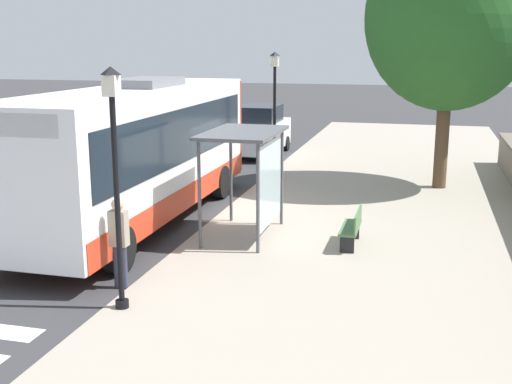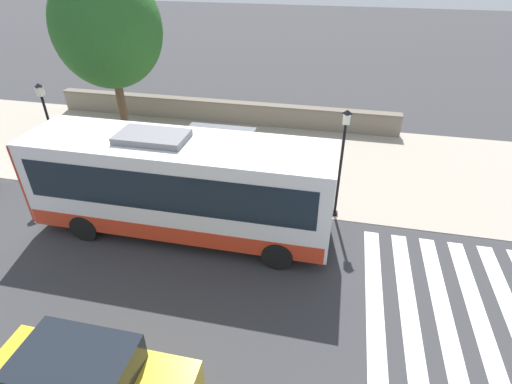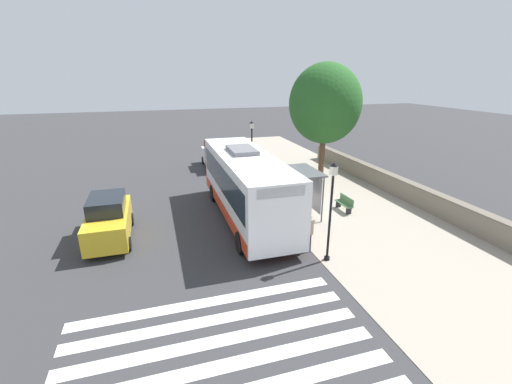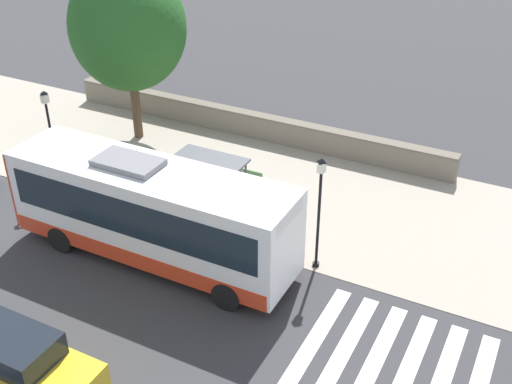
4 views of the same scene
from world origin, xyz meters
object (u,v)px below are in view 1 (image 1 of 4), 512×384
Objects in this scene: street_lamp_near at (115,170)px; parked_car_behind_bus at (259,131)px; bus_shelter at (249,151)px; street_lamp_far at (275,105)px; bus at (137,151)px; pedestrian at (119,236)px; bench at (352,227)px; shade_tree at (450,18)px.

street_lamp_near reaches higher than parked_car_behind_bus.
bus_shelter reaches higher than parked_car_behind_bus.
street_lamp_near is 0.98× the size of street_lamp_far.
street_lamp_far is at bearing -81.92° from bus_shelter.
bus is 11.22m from parked_car_behind_bus.
parked_car_behind_bus is at bearing -92.07° from bus.
pedestrian is 5.55m from bench.
bus is at bearing 87.93° from parked_car_behind_bus.
bus_shelter is at bearing 171.15° from bus.
street_lamp_near is (3.57, 4.67, 2.06)m from bench.
bus_shelter is 0.63× the size of parked_car_behind_bus.
parked_car_behind_bus reaches higher than pedestrian.
street_lamp_near is at bearing 117.08° from pedestrian.
bus_shelter reaches higher than pedestrian.
shade_tree is (-4.60, -6.88, 3.27)m from bus_shelter.
parked_car_behind_bus is at bearing -69.74° from street_lamp_far.
shade_tree is at bearing -119.48° from pedestrian.
bus is 5.75m from street_lamp_near.
bus is 10.62m from shade_tree.
street_lamp_near is at bearing 111.54° from bus.
bus_shelter is (-3.15, 0.49, 0.20)m from bus.
street_lamp_near is at bearing 95.88° from parked_car_behind_bus.
street_lamp_far reaches higher than pedestrian.
pedestrian is at bearing 68.94° from bus_shelter.
street_lamp_near is at bearing 52.60° from bench.
street_lamp_near reaches higher than pedestrian.
bus_shelter is 0.33× the size of shade_tree.
bench is at bearing -136.98° from pedestrian.
pedestrian is 1.79m from street_lamp_near.
bench is 8.85m from shade_tree.
parked_car_behind_bus is (-0.40, -11.17, -0.92)m from bus.
bench is 0.33× the size of street_lamp_near.
pedestrian is 13.15m from shade_tree.
street_lamp_far is (-0.54, -10.79, 1.53)m from pedestrian.
shade_tree is (-2.07, -7.04, 4.94)m from bench.
bus is 3.19m from bus_shelter.
pedestrian is 0.21× the size of shade_tree.
bus_shelter is at bearing -111.06° from pedestrian.
parked_car_behind_bus is (1.77, -4.80, -1.58)m from street_lamp_far.
bus_shelter is at bearing -102.24° from street_lamp_near.
bus reaches higher than bus_shelter.
parked_car_behind_bus is at bearing -84.12° from street_lamp_near.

